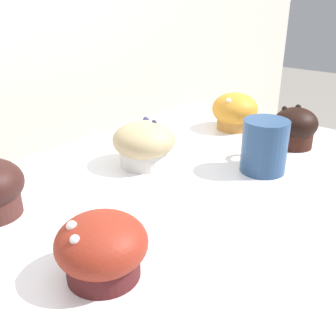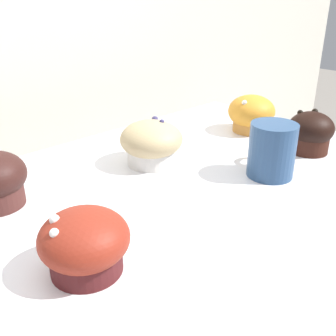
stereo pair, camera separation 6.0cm
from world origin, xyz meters
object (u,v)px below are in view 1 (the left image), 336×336
object	(u,v)px
coffee_cup	(264,145)
muffin_front_center	(102,248)
muffin_back_center	(235,112)
muffin_back_right	(295,128)
muffin_back_left	(144,144)

from	to	relation	value
coffee_cup	muffin_front_center	bearing A→B (deg)	179.62
muffin_back_center	coffee_cup	bearing A→B (deg)	-136.20
muffin_back_right	muffin_front_center	bearing A→B (deg)	-179.38
muffin_back_left	muffin_back_right	world-z (taller)	same
muffin_back_center	muffin_back_right	bearing A→B (deg)	-97.17
coffee_cup	muffin_back_right	bearing A→B (deg)	3.09
muffin_front_center	muffin_back_left	size ratio (longest dim) A/B	0.90
muffin_back_center	coffee_cup	distance (m)	0.23
muffin_back_right	muffin_back_center	bearing A→B (deg)	82.83
muffin_front_center	muffin_back_center	size ratio (longest dim) A/B	0.99
muffin_front_center	muffin_back_right	world-z (taller)	muffin_back_right
muffin_back_right	muffin_back_center	distance (m)	0.15
muffin_front_center	muffin_back_center	distance (m)	0.56
muffin_front_center	muffin_back_right	size ratio (longest dim) A/B	1.17
muffin_back_left	muffin_back_right	bearing A→B (deg)	-32.90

